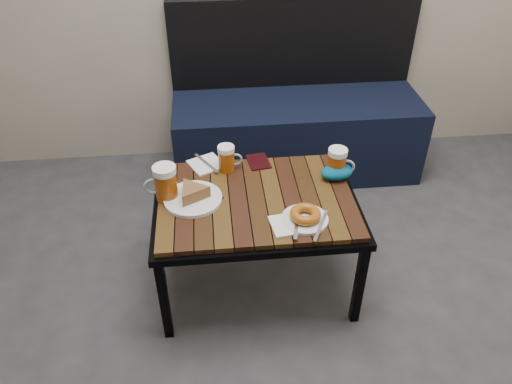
{
  "coord_description": "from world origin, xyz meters",
  "views": [
    {
      "loc": [
        -0.32,
        -0.75,
        1.72
      ],
      "look_at": [
        -0.15,
        0.86,
        0.5
      ],
      "focal_mm": 35.0,
      "sensor_mm": 36.0,
      "label": 1
    }
  ],
  "objects": [
    {
      "name": "plate_bagel",
      "position": [
        0.02,
        0.69,
        0.49
      ],
      "size": [
        0.19,
        0.23,
        0.05
      ],
      "color": "white",
      "rests_on": "cafe_table"
    },
    {
      "name": "beer_mug_right",
      "position": [
        0.21,
        0.98,
        0.54
      ],
      "size": [
        0.13,
        0.1,
        0.13
      ],
      "rotation": [
        0.0,
        0.0,
        -0.33
      ],
      "color": "#97440C",
      "rests_on": "cafe_table"
    },
    {
      "name": "passport_burgundy",
      "position": [
        -0.11,
        1.12,
        0.48
      ],
      "size": [
        0.11,
        0.14,
        0.01
      ],
      "primitive_type": "cube",
      "rotation": [
        0.0,
        0.0,
        0.15
      ],
      "color": "black",
      "rests_on": "cafe_table"
    },
    {
      "name": "knit_pouch",
      "position": [
        0.21,
        0.96,
        0.5
      ],
      "size": [
        0.16,
        0.12,
        0.06
      ],
      "primitive_type": "ellipsoid",
      "rotation": [
        0.0,
        0.0,
        0.17
      ],
      "color": "#054A84",
      "rests_on": "cafe_table"
    },
    {
      "name": "cafe_table",
      "position": [
        -0.15,
        0.86,
        0.43
      ],
      "size": [
        0.84,
        0.62,
        0.47
      ],
      "color": "black",
      "rests_on": "ground"
    },
    {
      "name": "napkin_right",
      "position": [
        -0.04,
        0.67,
        0.48
      ],
      "size": [
        0.17,
        0.15,
        0.01
      ],
      "rotation": [
        0.0,
        0.0,
        0.14
      ],
      "color": "white",
      "rests_on": "cafe_table"
    },
    {
      "name": "napkin_left",
      "position": [
        -0.35,
        1.12,
        0.48
      ],
      "size": [
        0.18,
        0.18,
        0.01
      ],
      "rotation": [
        0.0,
        0.0,
        0.45
      ],
      "color": "white",
      "rests_on": "cafe_table"
    },
    {
      "name": "beer_mug_centre",
      "position": [
        -0.26,
        1.07,
        0.53
      ],
      "size": [
        0.11,
        0.07,
        0.12
      ],
      "rotation": [
        0.0,
        0.0,
        0.07
      ],
      "color": "#97440C",
      "rests_on": "cafe_table"
    },
    {
      "name": "passport_navy",
      "position": [
        -0.35,
        0.87,
        0.47
      ],
      "size": [
        0.13,
        0.12,
        0.01
      ],
      "primitive_type": "cube",
      "rotation": [
        0.0,
        0.0,
        -0.96
      ],
      "color": "black",
      "rests_on": "cafe_table"
    },
    {
      "name": "bench",
      "position": [
        0.18,
        1.76,
        0.27
      ],
      "size": [
        1.4,
        0.5,
        0.95
      ],
      "color": "black",
      "rests_on": "ground"
    },
    {
      "name": "plate_pie",
      "position": [
        -0.41,
        0.86,
        0.5
      ],
      "size": [
        0.24,
        0.24,
        0.07
      ],
      "color": "white",
      "rests_on": "cafe_table"
    },
    {
      "name": "beer_mug_left",
      "position": [
        -0.51,
        0.89,
        0.55
      ],
      "size": [
        0.14,
        0.09,
        0.15
      ],
      "rotation": [
        0.0,
        0.0,
        3.17
      ],
      "color": "#97440C",
      "rests_on": "cafe_table"
    }
  ]
}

